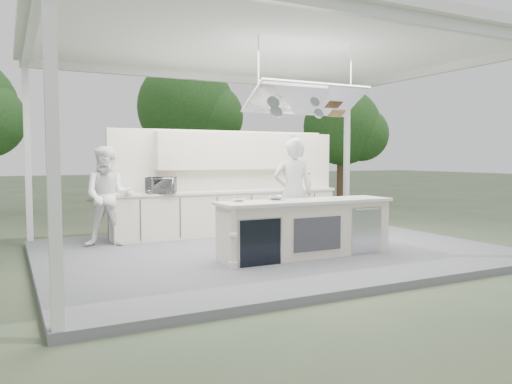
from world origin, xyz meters
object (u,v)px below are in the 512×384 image
head_chef (293,193)px  sous_chef (108,196)px  back_counter (229,212)px  demo_island (305,228)px

head_chef → sous_chef: bearing=-5.3°
back_counter → demo_island: bearing=-86.4°
sous_chef → head_chef: bearing=-13.7°
back_counter → sous_chef: (-2.60, -0.35, 0.46)m
head_chef → sous_chef: size_ratio=1.08×
back_counter → head_chef: head_chef is taller
demo_island → head_chef: bearing=74.3°
demo_island → back_counter: same height
back_counter → head_chef: size_ratio=2.52×
demo_island → back_counter: size_ratio=0.61×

